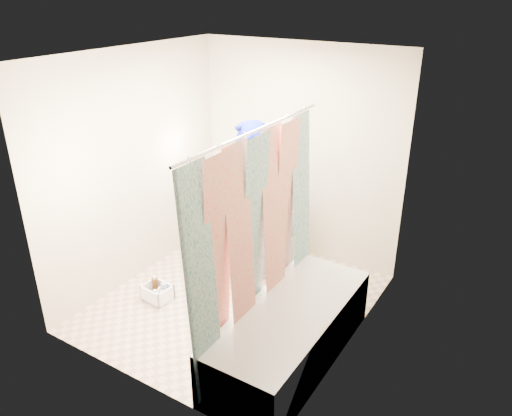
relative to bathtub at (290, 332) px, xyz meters
The scene contains 14 objects.
floor 0.99m from the bathtub, 153.43° to the left, with size 2.60×2.60×0.00m, color tan.
ceiling 2.33m from the bathtub, 153.43° to the left, with size 2.40×2.60×0.02m, color white.
wall_back 2.14m from the bathtub, 116.23° to the left, with size 2.40×0.02×2.40m, color #B4AB8B.
wall_front 1.54m from the bathtub, 134.17° to the right, with size 2.40×0.02×2.40m, color #B4AB8B.
wall_left 2.29m from the bathtub, 168.29° to the left, with size 0.02×2.60×2.40m, color #B4AB8B.
wall_right 1.08m from the bathtub, 50.53° to the left, with size 0.02×2.60×2.40m, color #B4AB8B.
bathtub is the anchor object (origin of this frame).
curtain_rod 1.71m from the bathtub, behind, with size 0.02×0.02×1.90m, color silver.
shower_curtain 0.82m from the bathtub, behind, with size 0.06×1.75×1.80m, color silver.
toilet 1.46m from the bathtub, 126.87° to the left, with size 0.41×0.72×0.74m, color white.
tank_lid 1.41m from the bathtub, 130.99° to the left, with size 0.45×0.20×0.03m, color white.
tank_internals 1.67m from the bathtub, 121.67° to the left, with size 0.17×0.09×0.24m.
plumber 1.47m from the bathtub, 138.30° to the left, with size 0.63×0.42×1.73m, color navy.
cleaning_caddy 1.54m from the bathtub, behind, with size 0.29×0.24×0.21m.
Camera 1 is at (2.38, -3.42, 2.93)m, focal length 35.00 mm.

